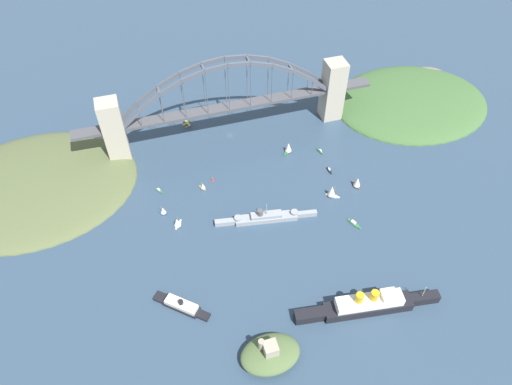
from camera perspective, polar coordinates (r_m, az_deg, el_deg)
ground_plane at (r=414.01m, az=-3.18°, el=6.95°), size 1400.00×1400.00×0.00m
harbor_arch_bridge at (r=395.34m, az=-3.36°, el=10.23°), size 251.44×16.52×73.94m
headland_west_shore at (r=473.75m, az=18.22°, el=10.37°), size 144.64×118.73×19.66m
headland_east_shore at (r=407.48m, az=-24.81°, el=0.83°), size 157.66×128.98×16.10m
ocean_liner at (r=308.70m, az=13.32°, el=-13.02°), size 93.19×19.07×19.49m
naval_cruiser at (r=344.47m, az=1.14°, el=-3.01°), size 74.83×15.85×16.69m
harbor_ferry_steamer at (r=308.42m, az=-9.01°, el=-13.28°), size 33.05×29.87×7.44m
fort_island_mid_harbor at (r=287.55m, az=1.72°, el=-18.87°), size 35.39×25.17×17.25m
seaplane_taxiing_near_bridge at (r=426.25m, az=-8.35°, el=8.19°), size 7.35×9.72×4.83m
small_boat_0 at (r=394.96m, az=3.93°, el=5.46°), size 9.26×8.14×10.63m
small_boat_1 at (r=372.65m, az=-11.62°, el=0.26°), size 5.33×7.26×2.02m
small_boat_2 at (r=384.75m, az=8.83°, el=2.68°), size 2.03×7.69×2.32m
small_boat_3 at (r=367.24m, az=-6.44°, el=0.78°), size 5.09×6.24×6.48m
small_boat_4 at (r=400.04m, az=7.74°, el=4.96°), size 3.13×8.29×2.54m
small_boat_5 at (r=373.66m, az=12.12°, el=1.25°), size 6.28×9.67×10.58m
small_boat_6 at (r=350.99m, az=11.72°, el=-3.65°), size 6.65×11.95×2.06m
small_boat_7 at (r=344.47m, az=-9.49°, el=-3.57°), size 7.20×8.61×8.97m
small_boat_8 at (r=354.74m, az=-11.16°, el=-2.13°), size 6.66×6.61×7.18m
small_boat_9 at (r=362.70m, az=9.13°, el=0.19°), size 9.93×8.73×11.88m
channel_marker_buoy at (r=374.37m, az=-5.29°, el=1.62°), size 2.20×2.20×2.75m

